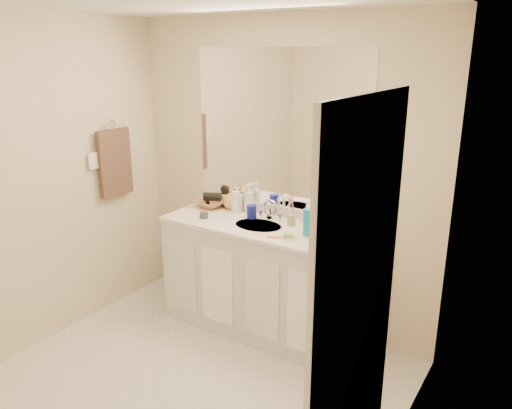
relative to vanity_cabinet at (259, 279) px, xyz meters
name	(u,v)px	position (x,y,z in m)	size (l,w,h in m)	color
floor	(174,399)	(0.00, -1.02, -0.42)	(2.60, 2.60, 0.00)	silver
wall_back	(279,176)	(0.00, 0.28, 0.77)	(2.60, 0.02, 2.40)	beige
wall_left	(26,189)	(-1.30, -1.02, 0.77)	(0.02, 2.60, 2.40)	beige
wall_right	(385,275)	(1.30, -1.02, 0.77)	(0.02, 2.60, 2.40)	beige
vanity_cabinet	(259,279)	(0.00, 0.00, 0.00)	(1.50, 0.55, 0.85)	silver
countertop	(260,226)	(0.00, 0.00, 0.44)	(1.52, 0.57, 0.03)	white
backsplash	(277,210)	(0.00, 0.26, 0.50)	(1.52, 0.03, 0.08)	silver
sink_basin	(258,227)	(0.00, -0.02, 0.44)	(0.37, 0.37, 0.02)	beige
faucet	(271,212)	(0.00, 0.16, 0.51)	(0.02, 0.02, 0.11)	silver
mirror	(279,130)	(0.00, 0.27, 1.14)	(1.48, 0.01, 1.20)	white
blue_mug	(252,212)	(-0.13, 0.09, 0.51)	(0.08, 0.08, 0.11)	navy
tan_cup	(291,220)	(0.21, 0.11, 0.50)	(0.06, 0.06, 0.08)	tan
toothbrush	(293,206)	(0.22, 0.11, 0.60)	(0.01, 0.01, 0.21)	#FF43B5
mouthwash_bottle	(309,222)	(0.41, 0.00, 0.55)	(0.08, 0.08, 0.19)	#0E8AB2
clear_pump_bottle	(337,224)	(0.58, 0.11, 0.54)	(0.06, 0.06, 0.17)	silver
soap_dish	(288,238)	(0.32, -0.14, 0.46)	(0.10, 0.08, 0.01)	silver
green_soap	(288,235)	(0.32, -0.14, 0.48)	(0.06, 0.05, 0.02)	#96CE32
orange_comb	(277,237)	(0.25, -0.17, 0.46)	(0.14, 0.03, 0.01)	orange
dark_jar	(204,215)	(-0.45, -0.11, 0.48)	(0.07, 0.07, 0.05)	#3B3A42
extra_white_bottle	(236,202)	(-0.31, 0.13, 0.55)	(0.06, 0.06, 0.18)	white
soap_bottle_white	(249,198)	(-0.24, 0.22, 0.57)	(0.09, 0.09, 0.22)	white
soap_bottle_cream	(238,199)	(-0.33, 0.20, 0.55)	(0.09, 0.09, 0.19)	#FDF5CE
soap_bottle_yellow	(232,198)	(-0.40, 0.20, 0.55)	(0.14, 0.14, 0.18)	#DCA955
wicker_basket	(211,203)	(-0.58, 0.15, 0.49)	(0.25, 0.25, 0.06)	#A86F43
hair_dryer	(212,197)	(-0.56, 0.15, 0.54)	(0.07, 0.07, 0.15)	black
towel_ring	(110,126)	(-1.27, -0.25, 1.12)	(0.11, 0.11, 0.01)	silver
hand_towel	(115,163)	(-1.25, -0.25, 0.82)	(0.04, 0.32, 0.55)	#33231B
switch_plate	(93,161)	(-1.27, -0.45, 0.88)	(0.01, 0.09, 0.13)	white
door	(354,348)	(1.29, -1.32, 0.57)	(0.02, 0.82, 2.00)	silver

